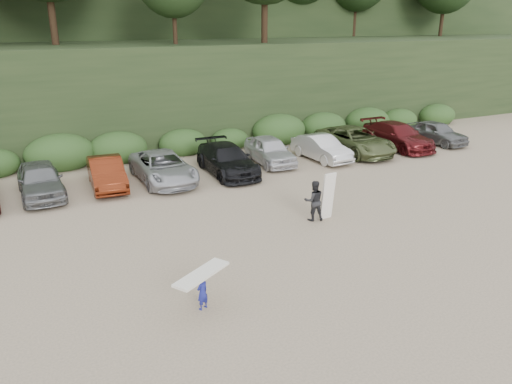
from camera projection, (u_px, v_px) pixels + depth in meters
ground at (286, 258)px, 16.45m from camera, size 120.00×120.00×0.00m
parked_cars at (152, 167)px, 23.91m from camera, size 36.63×5.86×1.64m
child_surfer at (202, 284)px, 13.30m from camera, size 1.82×1.38×1.09m
adult_surfer at (315, 200)px, 19.27m from camera, size 1.27×0.80×1.90m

